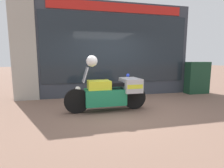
# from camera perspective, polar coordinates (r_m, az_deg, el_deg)

# --- Properties ---
(ground_plane) EXTENTS (60.00, 60.00, 0.00)m
(ground_plane) POSITION_cam_1_polar(r_m,az_deg,el_deg) (5.16, 2.97, -8.11)
(ground_plane) COLOR #7A5B4C
(shop_building) EXTENTS (6.70, 0.55, 3.55)m
(shop_building) POSITION_cam_1_polar(r_m,az_deg,el_deg) (6.83, -4.97, 11.01)
(shop_building) COLOR #333842
(shop_building) RESTS_ON ground
(window_display) EXTENTS (5.42, 0.30, 1.83)m
(window_display) POSITION_cam_1_polar(r_m,az_deg,el_deg) (7.07, 1.09, 0.06)
(window_display) COLOR slate
(window_display) RESTS_ON ground
(paramedic_motorcycle) EXTENTS (2.32, 0.73, 1.24)m
(paramedic_motorcycle) POSITION_cam_1_polar(r_m,az_deg,el_deg) (4.89, -0.16, -2.67)
(paramedic_motorcycle) COLOR black
(paramedic_motorcycle) RESTS_ON ground
(utility_cabinet) EXTENTS (0.96, 0.40, 1.32)m
(utility_cabinet) POSITION_cam_1_polar(r_m,az_deg,el_deg) (8.16, 26.06, 1.85)
(utility_cabinet) COLOR #193D28
(utility_cabinet) RESTS_ON ground
(white_helmet) EXTENTS (0.30, 0.30, 0.30)m
(white_helmet) POSITION_cam_1_polar(r_m,az_deg,el_deg) (4.70, -6.58, 7.45)
(white_helmet) COLOR white
(white_helmet) RESTS_ON paramedic_motorcycle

